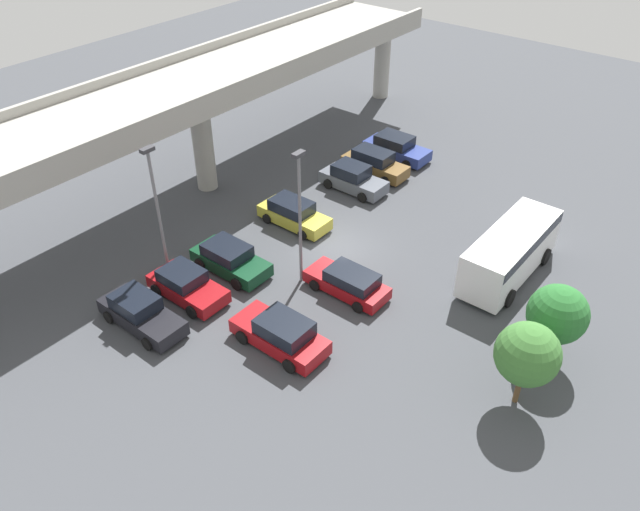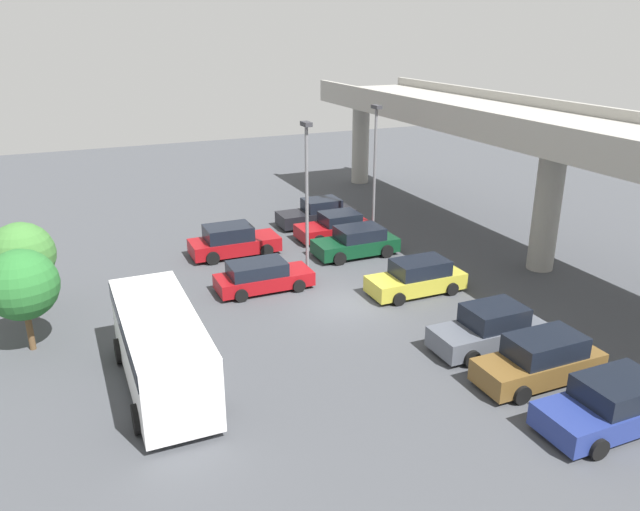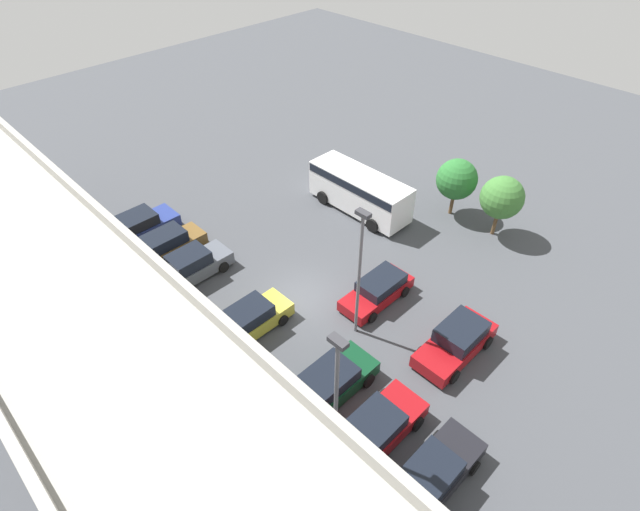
% 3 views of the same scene
% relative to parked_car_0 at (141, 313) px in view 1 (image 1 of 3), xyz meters
% --- Properties ---
extents(ground_plane, '(87.16, 87.16, 0.00)m').
position_rel_parked_car_0_xyz_m(ground_plane, '(11.34, -3.58, -0.74)').
color(ground_plane, '#424449').
extents(highway_overpass, '(41.99, 6.80, 7.95)m').
position_rel_parked_car_0_xyz_m(highway_overpass, '(11.34, 7.52, 5.82)').
color(highway_overpass, '#9E9B93').
rests_on(highway_overpass, ground_plane).
extents(parked_car_0, '(2.07, 4.79, 1.64)m').
position_rel_parked_car_0_xyz_m(parked_car_0, '(0.00, 0.00, 0.00)').
color(parked_car_0, black).
rests_on(parked_car_0, ground_plane).
extents(parked_car_1, '(2.22, 4.77, 1.68)m').
position_rel_parked_car_0_xyz_m(parked_car_1, '(3.15, -6.34, 0.04)').
color(parked_car_1, maroon).
rests_on(parked_car_1, ground_plane).
extents(parked_car_2, '(2.20, 4.52, 1.56)m').
position_rel_parked_car_0_xyz_m(parked_car_2, '(5.84, -0.22, 0.00)').
color(parked_car_2, '#0C381E').
rests_on(parked_car_2, ground_plane).
extents(parked_car_3, '(2.04, 4.50, 1.42)m').
position_rel_parked_car_0_xyz_m(parked_car_3, '(8.30, -6.41, -0.06)').
color(parked_car_3, maroon).
rests_on(parked_car_3, ground_plane).
extents(parked_car_4, '(2.02, 4.56, 1.60)m').
position_rel_parked_car_0_xyz_m(parked_car_4, '(11.48, 0.08, 0.01)').
color(parked_car_4, gold).
rests_on(parked_car_4, ground_plane).
extents(parked_car_5, '(2.07, 4.49, 1.73)m').
position_rel_parked_car_0_xyz_m(parked_car_5, '(17.13, -0.20, 0.05)').
color(parked_car_5, '#515660').
rests_on(parked_car_5, ground_plane).
extents(parked_car_6, '(1.99, 4.64, 1.72)m').
position_rel_parked_car_0_xyz_m(parked_car_6, '(19.77, -0.08, 0.07)').
color(parked_car_6, brown).
rests_on(parked_car_6, ground_plane).
extents(parked_car_7, '(2.22, 4.74, 1.66)m').
position_rel_parked_car_0_xyz_m(parked_car_7, '(22.75, 0.09, 0.03)').
color(parked_car_7, navy).
rests_on(parked_car_7, ground_plane).
extents(parked_car_8, '(2.18, 4.37, 1.53)m').
position_rel_parked_car_0_xyz_m(parked_car_8, '(2.86, -0.08, -0.02)').
color(parked_car_8, maroon).
rests_on(parked_car_8, ground_plane).
extents(shuttle_bus, '(7.40, 2.71, 2.76)m').
position_rel_parked_car_0_xyz_m(shuttle_bus, '(14.91, -12.17, 0.91)').
color(shuttle_bus, white).
rests_on(shuttle_bus, ground_plane).
extents(lamp_post_near_aisle, '(0.70, 0.35, 7.60)m').
position_rel_parked_car_0_xyz_m(lamp_post_near_aisle, '(7.58, -3.81, 3.74)').
color(lamp_post_near_aisle, slate).
rests_on(lamp_post_near_aisle, ground_plane).
extents(lamp_post_mid_lot, '(0.70, 0.35, 7.61)m').
position_rel_parked_car_0_xyz_m(lamp_post_mid_lot, '(3.43, 2.07, 3.74)').
color(lamp_post_mid_lot, slate).
rests_on(lamp_post_mid_lot, ground_plane).
extents(tree_front_left, '(2.70, 2.70, 4.14)m').
position_rel_parked_car_0_xyz_m(tree_front_left, '(6.95, -16.37, 2.04)').
color(tree_front_left, brown).
rests_on(tree_front_left, ground_plane).
extents(tree_front_right, '(2.69, 2.69, 4.04)m').
position_rel_parked_car_0_xyz_m(tree_front_right, '(10.21, -16.35, 1.94)').
color(tree_front_right, brown).
rests_on(tree_front_right, ground_plane).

